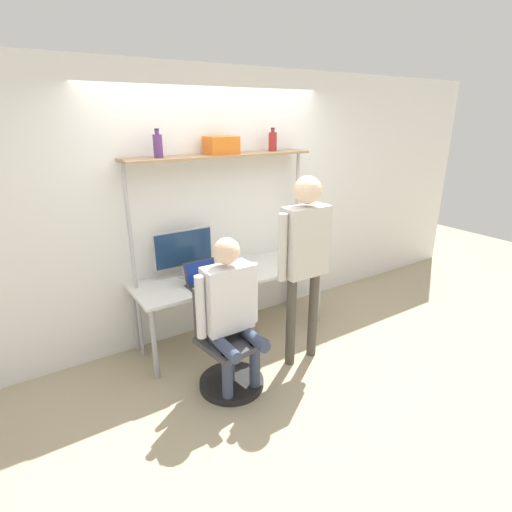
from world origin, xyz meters
TOP-DOWN VIEW (x-y plane):
  - ground_plane at (0.00, 0.00)m, footprint 12.00×12.00m
  - wall_back at (0.00, 0.70)m, footprint 8.00×0.06m
  - desk at (0.00, 0.35)m, footprint 2.02×0.65m
  - shelf_unit at (0.00, 0.51)m, footprint 1.92×0.30m
  - monitor at (-0.44, 0.52)m, footprint 0.60×0.16m
  - laptop at (-0.39, 0.23)m, footprint 0.32×0.23m
  - cell_phone at (-0.17, 0.18)m, footprint 0.07×0.15m
  - office_chair at (-0.45, -0.35)m, footprint 0.56×0.56m
  - person_seated at (-0.45, -0.39)m, footprint 0.57×0.47m
  - person_standing at (0.32, -0.39)m, footprint 0.58×0.24m
  - bottle_red at (0.60, 0.51)m, footprint 0.08×0.08m
  - bottle_purple at (-0.62, 0.51)m, footprint 0.08×0.08m
  - storage_box at (0.00, 0.51)m, footprint 0.30×0.22m

SIDE VIEW (x-z plane):
  - ground_plane at x=0.00m, z-range 0.00..0.00m
  - office_chair at x=-0.45m, z-range -0.18..0.74m
  - desk at x=0.00m, z-range 0.29..1.02m
  - cell_phone at x=-0.17m, z-range 0.72..0.74m
  - laptop at x=-0.39m, z-range 0.67..0.90m
  - person_seated at x=-0.45m, z-range 0.12..1.47m
  - monitor at x=-0.44m, z-range 0.76..1.23m
  - person_standing at x=0.32m, z-range 0.26..2.03m
  - wall_back at x=0.00m, z-range 0.00..2.70m
  - shelf_unit at x=0.00m, z-range 0.70..2.59m
  - storage_box at x=0.00m, z-range 1.89..2.05m
  - bottle_red at x=0.60m, z-range 1.87..2.10m
  - bottle_purple at x=-0.62m, z-range 1.87..2.12m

